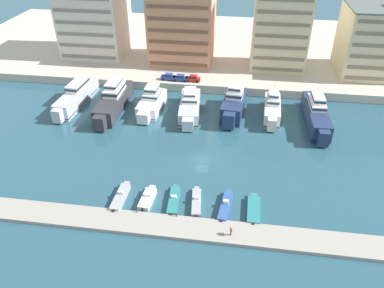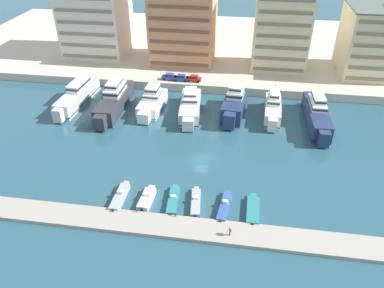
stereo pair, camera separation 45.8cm
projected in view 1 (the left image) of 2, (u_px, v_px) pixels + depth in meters
ground_plane at (202, 159)px, 76.70m from camera, size 400.00×400.00×0.00m
quay_promenade at (224, 47)px, 129.88m from camera, size 180.00×70.00×2.30m
pier_dock at (188, 229)px, 60.27m from camera, size 120.00×4.84×0.65m
yacht_silver_far_left at (77, 96)px, 95.81m from camera, size 4.99×21.52×7.30m
yacht_charcoal_left at (114, 100)px, 92.96m from camera, size 4.84×21.78×8.87m
yacht_white_mid_left at (151, 102)px, 93.31m from camera, size 5.41×15.54×7.65m
yacht_silver_center_left at (190, 106)px, 91.70m from camera, size 6.09×18.12×7.40m
yacht_navy_center at (234, 104)px, 90.95m from camera, size 6.07×16.35×9.11m
yacht_ivory_center_right at (272, 108)px, 90.13m from camera, size 4.23×15.21×8.01m
yacht_navy_mid_right at (316, 114)px, 87.39m from camera, size 4.81×21.12×8.54m
motorboat_grey_far_left at (121, 197)px, 66.21m from camera, size 1.82×7.95×1.65m
motorboat_white_left at (148, 199)px, 65.86m from camera, size 2.28×6.41×1.59m
motorboat_teal_mid_left at (174, 200)px, 65.62m from camera, size 2.16×7.89×1.25m
motorboat_grey_center_left at (196, 202)px, 65.20m from camera, size 2.28×7.60×1.53m
motorboat_blue_center at (225, 206)px, 64.34m from camera, size 2.33×8.05×1.54m
motorboat_teal_center_right at (254, 210)px, 63.72m from camera, size 2.21×7.71×0.89m
car_blue_far_left at (169, 76)px, 103.48m from camera, size 4.14×2.01×1.80m
car_blue_left at (180, 78)px, 102.88m from camera, size 4.11×1.95×1.80m
car_red_mid_left at (193, 78)px, 102.56m from camera, size 4.12×1.96×1.80m
apartment_block_far_left at (95, 20)px, 116.52m from camera, size 19.00×18.07×22.78m
apartment_block_left at (182, 17)px, 109.52m from camera, size 18.83×16.54×28.22m
apartment_block_mid_left at (281, 23)px, 104.97m from camera, size 15.63×12.56×27.61m
apartment_block_center_left at (378, 40)px, 103.53m from camera, size 19.65×17.80×20.50m
pedestrian_near_edge at (231, 230)px, 58.14m from camera, size 0.34×0.66×1.74m
bollard_west at (137, 211)px, 62.74m from camera, size 0.20×0.20×0.61m
bollard_west_mid at (177, 215)px, 61.94m from camera, size 0.20×0.20×0.61m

